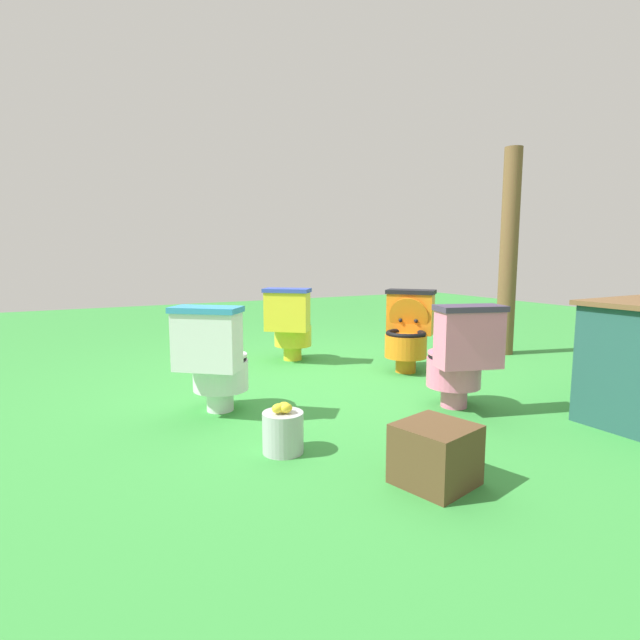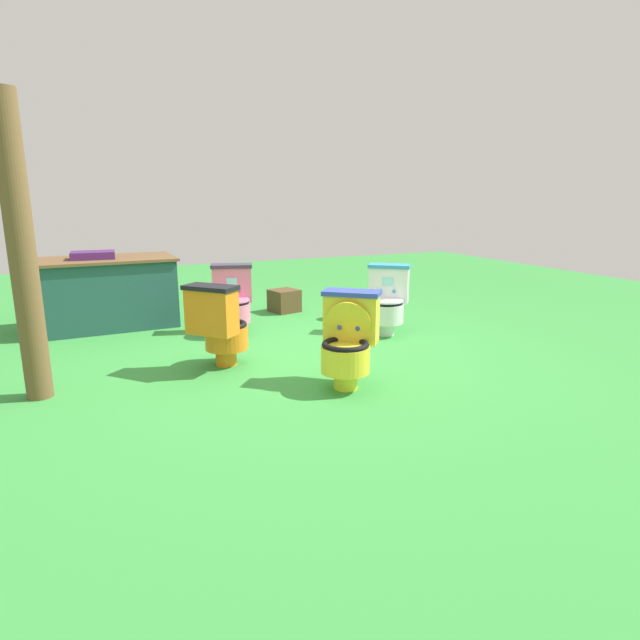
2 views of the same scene
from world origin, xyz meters
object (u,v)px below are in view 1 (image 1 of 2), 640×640
object	(u,v)px
toilet_pink	(460,356)
wooden_post	(509,253)
lemon_bucket	(283,431)
toilet_orange	(408,330)
toilet_white	(215,359)
toilet_yellow	(290,324)
small_crate	(435,454)

from	to	relation	value
toilet_pink	wooden_post	size ratio (longest dim) A/B	0.34
lemon_bucket	toilet_pink	bearing A→B (deg)	-175.27
toilet_orange	lemon_bucket	bearing A→B (deg)	82.56
toilet_white	toilet_orange	bearing A→B (deg)	51.23
toilet_orange	toilet_yellow	world-z (taller)	same
toilet_pink	toilet_yellow	size ratio (longest dim) A/B	1.00
toilet_pink	wooden_post	bearing A→B (deg)	51.05
small_crate	lemon_bucket	xyz separation A→B (m)	(0.48, -0.66, -0.02)
wooden_post	toilet_white	bearing A→B (deg)	9.05
toilet_yellow	toilet_pink	bearing A→B (deg)	-38.84
toilet_orange	toilet_yellow	distance (m)	1.15
toilet_pink	lemon_bucket	size ratio (longest dim) A/B	2.63
toilet_white	small_crate	bearing A→B (deg)	-27.98
toilet_orange	lemon_bucket	size ratio (longest dim) A/B	2.63
toilet_orange	wooden_post	bearing A→B (deg)	-126.55
toilet_orange	small_crate	bearing A→B (deg)	103.71
toilet_orange	small_crate	size ratio (longest dim) A/B	2.26
toilet_yellow	wooden_post	bearing A→B (deg)	21.74
toilet_white	small_crate	world-z (taller)	toilet_white
toilet_white	lemon_bucket	distance (m)	0.85
wooden_post	small_crate	world-z (taller)	wooden_post
toilet_pink	toilet_orange	world-z (taller)	same
toilet_white	toilet_yellow	size ratio (longest dim) A/B	1.00
toilet_white	toilet_orange	size ratio (longest dim) A/B	1.00
toilet_pink	toilet_yellow	bearing A→B (deg)	117.93
toilet_white	toilet_orange	distance (m)	1.93
toilet_orange	small_crate	distance (m)	2.27
toilet_pink	toilet_yellow	distance (m)	1.96
toilet_white	toilet_yellow	xyz separation A→B (m)	(-1.10, -1.23, 0.00)
wooden_post	toilet_orange	bearing A→B (deg)	5.23
toilet_pink	wooden_post	distance (m)	2.26
toilet_pink	toilet_orange	distance (m)	1.16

